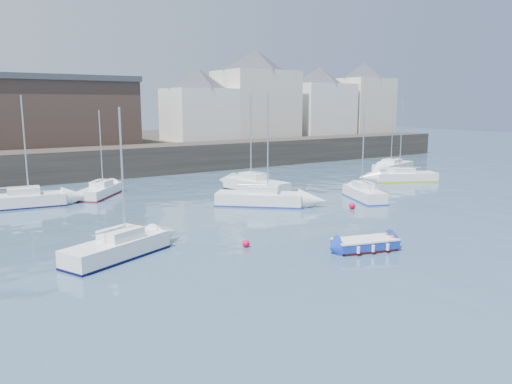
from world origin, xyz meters
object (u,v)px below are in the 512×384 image
sailboat_f (256,185)px  buoy_mid (352,209)px  sailboat_a (118,248)px  sailboat_e (20,200)px  sailboat_b (260,198)px  sailboat_h (101,191)px  buoy_near (246,247)px  sailboat_c (364,194)px  sailboat_g (393,166)px  sailboat_d (405,176)px  buoy_far (218,200)px  blue_dinghy (365,244)px

sailboat_f → buoy_mid: sailboat_f is taller
sailboat_a → sailboat_e: 15.92m
sailboat_f → sailboat_b: bearing=-120.8°
sailboat_h → buoy_near: sailboat_h is taller
buoy_mid → sailboat_c: bearing=31.5°
sailboat_h → sailboat_b: bearing=-49.9°
sailboat_g → sailboat_d: bearing=-131.2°
sailboat_c → sailboat_g: (15.77, 10.83, -0.04)m
sailboat_e → sailboat_c: bearing=-27.5°
sailboat_c → buoy_far: sailboat_c is taller
sailboat_c → buoy_near: 15.82m
sailboat_e → buoy_far: 14.38m
buoy_mid → sailboat_e: bearing=145.0°
sailboat_g → sailboat_h: 32.49m
sailboat_e → buoy_near: (8.12, -17.72, -0.52)m
sailboat_b → sailboat_a: bearing=-152.6°
blue_dinghy → buoy_near: size_ratio=9.03×
sailboat_a → sailboat_f: sailboat_f is taller
sailboat_a → buoy_mid: size_ratio=15.89×
sailboat_b → buoy_near: 10.92m
sailboat_g → sailboat_h: sailboat_g is taller
sailboat_g → sailboat_f: bearing=-171.6°
sailboat_b → sailboat_g: 25.08m
blue_dinghy → buoy_far: size_ratio=8.73×
sailboat_g → sailboat_h: size_ratio=1.18×
sailboat_e → sailboat_d: bearing=-12.1°
sailboat_g → buoy_mid: 22.79m
sailboat_f → sailboat_h: sailboat_f is taller
sailboat_d → sailboat_e: 33.99m
blue_dinghy → sailboat_c: bearing=44.5°
sailboat_g → buoy_mid: bearing=-146.0°
sailboat_c → sailboat_g: 19.13m
sailboat_f → sailboat_h: 12.80m
buoy_mid → blue_dinghy: bearing=-131.0°
sailboat_c → sailboat_f: 9.24m
blue_dinghy → buoy_mid: blue_dinghy is taller
sailboat_h → buoy_mid: size_ratio=15.14×
buoy_far → sailboat_e: bearing=157.1°
sailboat_g → sailboat_e: bearing=178.5°
blue_dinghy → sailboat_h: (-6.70, 22.82, 0.10)m
sailboat_a → sailboat_b: bearing=27.4°
blue_dinghy → sailboat_a: sailboat_a is taller
blue_dinghy → sailboat_c: size_ratio=0.53×
sailboat_f → sailboat_h: bearing=155.6°
sailboat_f → blue_dinghy: bearing=-105.8°
blue_dinghy → buoy_mid: size_ratio=7.75×
sailboat_a → sailboat_g: sailboat_g is taller
sailboat_h → buoy_mid: bearing=-47.9°
sailboat_d → buoy_near: bearing=-157.2°
sailboat_d → sailboat_g: 8.12m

